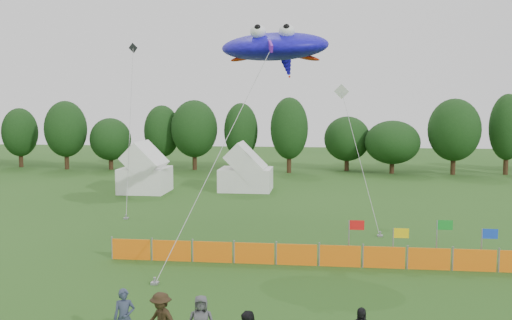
# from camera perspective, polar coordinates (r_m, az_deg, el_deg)

# --- Properties ---
(treeline) EXTENTS (104.57, 8.78, 8.36)m
(treeline) POSITION_cam_1_polar(r_m,az_deg,el_deg) (62.34, 5.78, 2.62)
(treeline) COLOR #382314
(treeline) RESTS_ON ground
(tent_left) EXTENTS (3.90, 3.90, 3.45)m
(tent_left) POSITION_cam_1_polar(r_m,az_deg,el_deg) (49.04, -11.04, -1.17)
(tent_left) COLOR white
(tent_left) RESTS_ON ground
(tent_right) EXTENTS (4.49, 3.60, 3.17)m
(tent_right) POSITION_cam_1_polar(r_m,az_deg,el_deg) (49.09, -1.02, -1.22)
(tent_right) COLOR white
(tent_right) RESTS_ON ground
(barrier_fence) EXTENTS (19.90, 0.06, 1.00)m
(barrier_fence) POSITION_cam_1_polar(r_m,az_deg,el_deg) (26.98, 6.23, -9.46)
(barrier_fence) COLOR orange
(barrier_fence) RESTS_ON ground
(flag_row) EXTENTS (6.73, 0.38, 2.20)m
(flag_row) POSITION_cam_1_polar(r_m,az_deg,el_deg) (27.54, 15.87, -7.49)
(flag_row) COLOR gray
(flag_row) RESTS_ON ground
(spectator_a) EXTENTS (0.76, 0.60, 1.83)m
(spectator_a) POSITION_cam_1_polar(r_m,az_deg,el_deg) (18.78, -13.03, -15.13)
(spectator_a) COLOR #2D364B
(spectator_a) RESTS_ON ground
(stingray_kite) EXTENTS (7.82, 16.19, 11.60)m
(stingray_kite) POSITION_cam_1_polar(r_m,az_deg,el_deg) (31.40, 1.99, 11.15)
(stingray_kite) COLOR #190FDB
(stingray_kite) RESTS_ON ground
(small_kite_white) EXTENTS (2.73, 8.54, 8.89)m
(small_kite_white) POSITION_cam_1_polar(r_m,az_deg,el_deg) (37.93, 9.63, 2.71)
(small_kite_white) COLOR white
(small_kite_white) RESTS_ON ground
(small_kite_dark) EXTENTS (3.00, 9.51, 12.32)m
(small_kite_dark) POSITION_cam_1_polar(r_m,az_deg,el_deg) (42.94, -12.45, 4.51)
(small_kite_dark) COLOR black
(small_kite_dark) RESTS_ON ground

